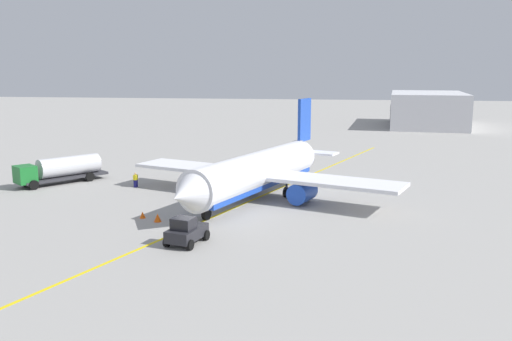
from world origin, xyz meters
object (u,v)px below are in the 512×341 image
Objects in this scene: safety_cone_nose at (143,215)px; safety_cone_wingtip at (158,218)px; airplane at (258,172)px; fuel_tanker at (61,169)px; pushback_tug at (186,231)px; refueling_worker at (136,180)px.

safety_cone_nose is 1.99m from safety_cone_wingtip.
airplane reaches higher than fuel_tanker.
pushback_tug reaches higher than refueling_worker.
refueling_worker is at bearing -151.12° from safety_cone_wingtip.
fuel_tanker is at bearing -93.74° from refueling_worker.
safety_cone_nose is 0.80× the size of safety_cone_wingtip.
refueling_worker is (-2.88, -14.77, -1.94)m from airplane.
refueling_worker reaches higher than safety_cone_nose.
airplane is at bearing 144.81° from safety_cone_wingtip.
refueling_worker is at bearing 86.26° from fuel_tanker.
safety_cone_wingtip is (0.91, 1.76, 0.07)m from safety_cone_nose.
refueling_worker is (-18.94, -11.67, -0.19)m from pushback_tug.
safety_cone_wingtip is (14.00, 16.92, -1.36)m from fuel_tanker.
airplane is at bearing 81.79° from fuel_tanker.
fuel_tanker is 16.84× the size of safety_cone_nose.
airplane is 24.59m from fuel_tanker.
fuel_tanker is 13.49× the size of safety_cone_wingtip.
fuel_tanker reaches higher than safety_cone_wingtip.
fuel_tanker reaches higher than pushback_tug.
safety_cone_nose is at bearing -136.95° from pushback_tug.
refueling_worker is 2.86× the size of safety_cone_nose.
airplane is at bearing 169.08° from pushback_tug.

